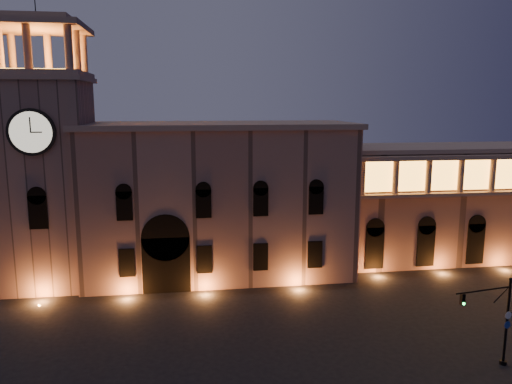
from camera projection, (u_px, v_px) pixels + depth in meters
ground at (266, 364)px, 38.32m from camera, size 160.00×160.00×0.00m
government_building at (218, 199)px, 57.86m from camera, size 30.80×12.80×17.60m
clock_tower at (47, 172)px, 53.68m from camera, size 9.80×9.80×32.40m
colonnade_wing at (479, 200)px, 64.86m from camera, size 40.60×11.50×14.50m
traffic_light at (498, 321)px, 37.39m from camera, size 5.04×1.17×6.99m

